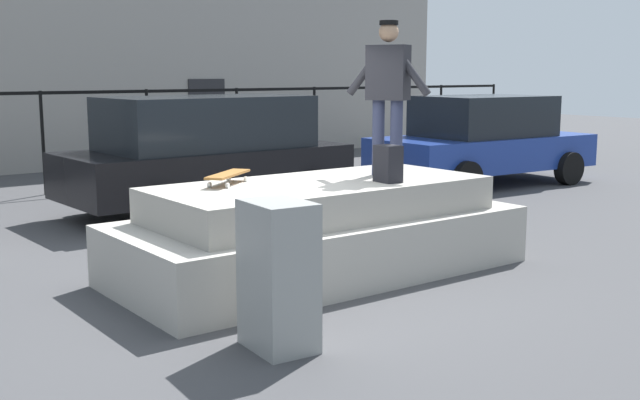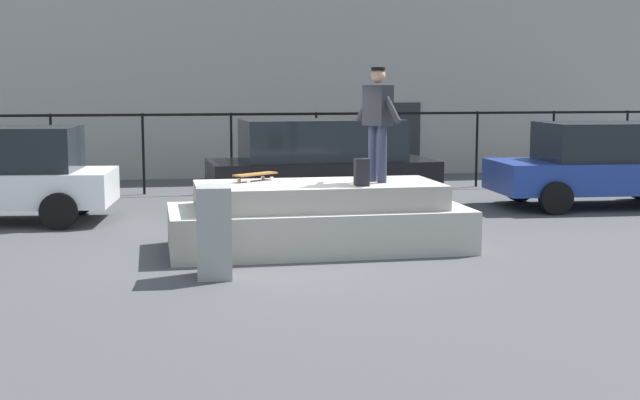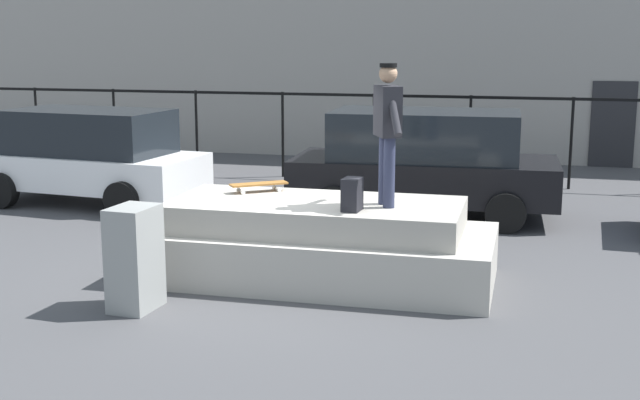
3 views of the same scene
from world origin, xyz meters
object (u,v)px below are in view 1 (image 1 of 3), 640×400
at_px(skateboarder, 388,86).
at_px(skateboard, 228,175).
at_px(car_black_hatchback_mid, 207,152).
at_px(backpack, 388,164).
at_px(car_blue_sedan_far, 483,140).
at_px(utility_box, 278,276).

relative_size(skateboarder, skateboard, 2.34).
relative_size(skateboard, car_black_hatchback_mid, 0.16).
distance_m(skateboarder, backpack, 0.96).
xyz_separation_m(skateboarder, car_blue_sedan_far, (5.68, 3.53, -1.14)).
bearing_deg(car_blue_sedan_far, utility_box, -148.08).
xyz_separation_m(skateboard, car_blue_sedan_far, (7.48, 3.05, -0.23)).
bearing_deg(backpack, car_blue_sedan_far, 128.40).
relative_size(skateboard, utility_box, 0.62).
bearing_deg(utility_box, car_black_hatchback_mid, 70.99).
xyz_separation_m(skateboarder, skateboard, (-1.80, 0.48, -0.91)).
bearing_deg(car_black_hatchback_mid, skateboard, -115.69).
distance_m(skateboard, car_black_hatchback_mid, 4.03).
distance_m(car_black_hatchback_mid, car_blue_sedan_far, 5.76).
xyz_separation_m(backpack, car_blue_sedan_far, (6.02, 3.93, -0.33)).
bearing_deg(car_blue_sedan_far, backpack, -146.85).
bearing_deg(skateboard, car_blue_sedan_far, 22.21).
height_order(skateboarder, car_black_hatchback_mid, skateboarder).
xyz_separation_m(backpack, car_black_hatchback_mid, (0.29, 4.51, -0.25)).
relative_size(car_black_hatchback_mid, car_blue_sedan_far, 0.99).
xyz_separation_m(skateboarder, backpack, (-0.34, -0.40, -0.81)).
height_order(car_black_hatchback_mid, car_blue_sedan_far, car_black_hatchback_mid).
bearing_deg(skateboarder, car_blue_sedan_far, 31.90).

